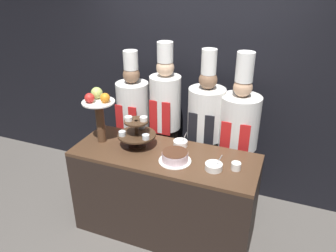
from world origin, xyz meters
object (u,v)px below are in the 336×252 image
Objects in this scene: chef_center_left at (165,116)px; chef_center_right at (205,128)px; serving_bowl_near at (214,167)px; chef_right at (238,134)px; tiered_stand at (137,132)px; cup_white at (236,166)px; serving_bowl_far at (180,143)px; chef_left at (133,118)px; cake_round at (175,157)px; fruit_pedestal at (99,107)px.

chef_center_left is 0.47m from chef_center_right.
chef_right is (0.08, 0.71, -0.01)m from serving_bowl_near.
cup_white is at bearing -3.45° from tiered_stand.
chef_center_right is at bearing 71.46° from serving_bowl_far.
chef_center_left reaches higher than chef_right.
serving_bowl_far is (-0.41, 0.29, -0.00)m from serving_bowl_near.
chef_center_right is (0.14, 0.41, 0.01)m from serving_bowl_far.
serving_bowl_near is 0.09× the size of chef_center_left.
chef_center_right is (-0.46, 0.64, 0.00)m from cup_white.
tiered_stand is 0.22× the size of chef_left.
tiered_stand is 1.07m from chef_right.
chef_center_left is (-0.92, 0.64, 0.07)m from cup_white.
chef_center_left reaches higher than cake_round.
cake_round is at bearing 179.63° from serving_bowl_near.
chef_left is 0.95× the size of chef_right.
chef_center_left is at bearing 128.51° from serving_bowl_far.
chef_center_right reaches higher than tiered_stand.
serving_bowl_near reaches higher than cup_white.
tiered_stand is 0.45m from serving_bowl_far.
chef_center_left is (0.40, 0.00, 0.09)m from chef_left.
chef_center_left is 1.02× the size of chef_right.
fruit_pedestal reaches higher than serving_bowl_near.
tiered_stand is at bearing 164.02° from cake_round.
serving_bowl_far is at bearing -108.54° from chef_center_right.
fruit_pedestal is at bearing 173.57° from cake_round.
serving_bowl_near is at bearing -96.37° from chef_right.
serving_bowl_near is (0.81, -0.13, -0.13)m from tiered_stand.
cake_round is 0.16× the size of chef_right.
cup_white is at bearing -20.52° from serving_bowl_far.
cake_round is 1.90× the size of serving_bowl_far.
tiered_stand is at bearing 176.55° from cup_white.
tiered_stand is at bearing 170.86° from serving_bowl_near.
chef_right is (0.35, -0.00, -0.02)m from chef_center_right.
chef_center_right reaches higher than cake_round.
chef_center_left reaches higher than fruit_pedestal.
tiered_stand reaches higher than cake_round.
chef_right reaches higher than chef_left.
cup_white is 0.05× the size of chef_center_left.
chef_center_left is at bearing 0.01° from chef_left.
cup_white is 0.05× the size of chef_right.
fruit_pedestal is 1.42m from cup_white.
tiered_stand is 1.25× the size of cake_round.
chef_left is (-0.34, 0.58, -0.15)m from tiered_stand.
chef_center_left is (0.46, 0.61, -0.27)m from fruit_pedestal.
chef_left reaches higher than cup_white.
cup_white is 0.05× the size of chef_center_right.
serving_bowl_far reaches higher than cup_white.
cup_white is at bearing -25.57° from chef_left.
cake_round is at bearing -15.98° from tiered_stand.
tiered_stand is 0.20× the size of chef_center_left.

